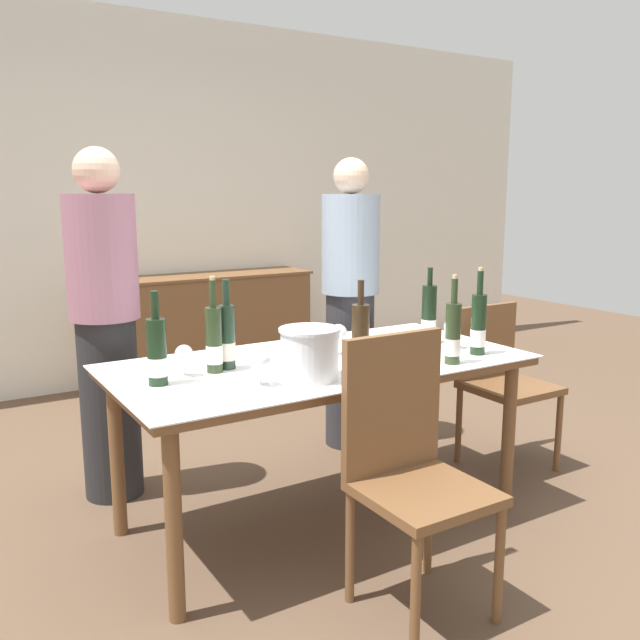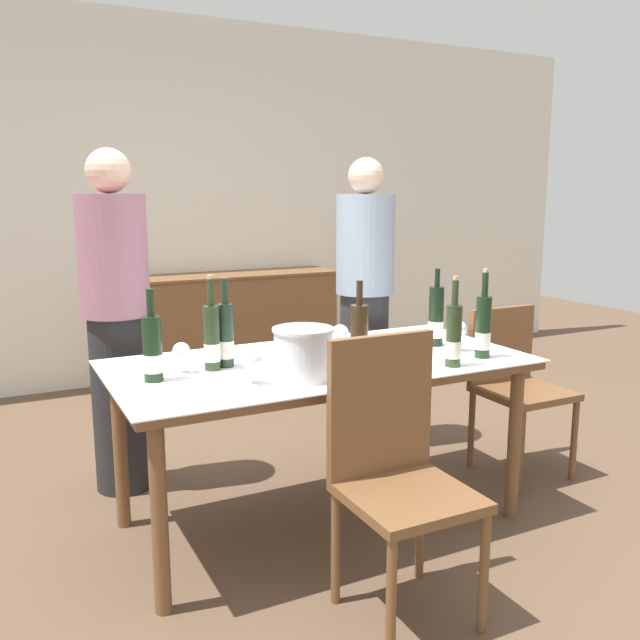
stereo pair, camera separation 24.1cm
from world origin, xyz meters
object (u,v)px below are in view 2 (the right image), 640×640
wine_bottle_1 (483,328)px  wine_bottle_2 (212,339)px  wine_bottle_0 (226,336)px  wine_glass_0 (340,334)px  wine_bottle_3 (436,318)px  person_guest_left (364,305)px  ice_bucket (303,352)px  wine_glass_3 (458,330)px  wine_glass_2 (181,352)px  dining_table (320,376)px  person_host (117,323)px  wine_bottle_4 (454,336)px  sideboard_cabinet (238,326)px  chair_right_end (514,377)px  chair_near_front (395,459)px  wine_bottle_5 (152,350)px  wine_glass_1 (252,360)px

wine_bottle_1 → wine_bottle_2: size_ratio=1.00×
wine_bottle_0 → wine_glass_0: wine_bottle_0 is taller
wine_bottle_3 → person_guest_left: bearing=87.1°
ice_bucket → wine_glass_3: 0.85m
wine_bottle_0 → wine_bottle_1: 1.13m
person_guest_left → wine_glass_2: bearing=-151.5°
wine_glass_0 → dining_table: bearing=-161.4°
person_host → wine_bottle_3: bearing=-29.6°
wine_bottle_4 → sideboard_cabinet: bearing=88.8°
wine_glass_0 → chair_right_end: wine_glass_0 is taller
wine_bottle_0 → dining_table: bearing=-12.0°
wine_bottle_0 → wine_bottle_3: bearing=-3.9°
chair_near_front → wine_bottle_4: bearing=33.7°
sideboard_cabinet → wine_bottle_5: bearing=-116.5°
wine_glass_0 → person_host: size_ratio=0.08×
sideboard_cabinet → wine_bottle_0: bearing=-110.8°
wine_bottle_4 → wine_bottle_5: (-1.18, 0.34, -0.00)m
wine_bottle_0 → wine_glass_3: 1.07m
wine_bottle_0 → ice_bucket: bearing=-57.5°
wine_bottle_4 → person_guest_left: size_ratio=0.23×
sideboard_cabinet → person_host: size_ratio=0.96×
wine_bottle_2 → wine_glass_0: (0.59, -0.02, -0.04)m
wine_bottle_1 → wine_bottle_2: (-1.14, 0.33, -0.00)m
dining_table → wine_bottle_4: (0.46, -0.34, 0.20)m
wine_bottle_4 → wine_bottle_5: 1.23m
wine_bottle_4 → wine_glass_1: size_ratio=2.70×
wine_glass_0 → wine_glass_1: (-0.52, -0.26, -0.00)m
wine_glass_3 → chair_near_front: size_ratio=0.15×
wine_bottle_3 → chair_right_end: (0.57, 0.07, -0.38)m
dining_table → wine_glass_3: bearing=-10.9°
wine_bottle_2 → chair_right_end: (1.67, 0.02, -0.38)m
ice_bucket → wine_bottle_1: size_ratio=0.61×
wine_bottle_5 → chair_near_front: 1.01m
chair_right_end → person_guest_left: 0.92m
wine_glass_2 → person_host: 0.73m
wine_bottle_2 → chair_right_end: bearing=0.8°
ice_bucket → person_host: person_host is taller
wine_bottle_1 → wine_glass_3: bearing=96.8°
dining_table → wine_bottle_5: bearing=179.7°
chair_right_end → sideboard_cabinet: bearing=105.9°
wine_bottle_0 → wine_glass_2: wine_bottle_0 is taller
wine_bottle_1 → chair_near_front: (-0.72, -0.40, -0.33)m
person_host → person_guest_left: 1.38m
dining_table → wine_bottle_1: 0.75m
chair_near_front → person_guest_left: size_ratio=0.59×
wine_bottle_5 → wine_glass_2: (0.13, 0.06, -0.04)m
sideboard_cabinet → wine_bottle_5: size_ratio=4.47×
wine_glass_3 → chair_near_front: chair_near_front is taller
ice_bucket → wine_bottle_4: 0.66m
dining_table → person_guest_left: 1.01m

